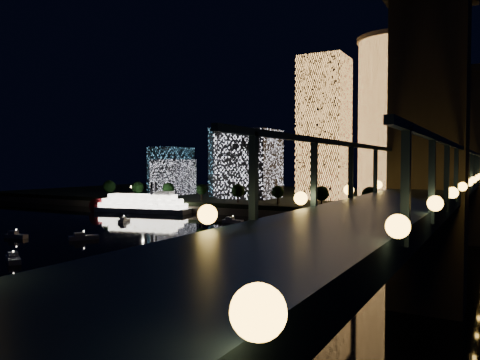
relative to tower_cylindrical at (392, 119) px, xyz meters
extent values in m
plane|color=black|center=(-27.87, -139.29, -44.90)|extent=(520.00, 520.00, 0.00)
cube|color=black|center=(-27.87, 20.71, -42.40)|extent=(420.00, 160.00, 5.00)
cube|color=#6B5E4C|center=(-27.87, -57.29, -43.40)|extent=(420.00, 6.00, 3.00)
cylinder|color=#FFAA51|center=(0.00, 0.00, -1.13)|extent=(32.00, 32.00, 77.54)
cylinder|color=#6B5E4C|center=(0.00, 0.00, 38.64)|extent=(34.00, 34.00, 2.00)
cube|color=#FFAA51|center=(-31.48, -8.76, -4.05)|extent=(22.53, 22.53, 71.70)
cube|color=white|center=(-68.11, -21.47, -22.16)|extent=(28.82, 24.38, 35.47)
cube|color=#54ADE6|center=(-83.08, -11.07, -21.19)|extent=(18.71, 24.32, 37.41)
cube|color=white|center=(-121.32, -16.41, -29.75)|extent=(20.29, 18.45, 20.29)
cube|color=#54ADE6|center=(-129.04, -8.46, -25.95)|extent=(19.93, 21.92, 27.90)
cube|color=navy|center=(37.13, -139.29, -26.90)|extent=(10.00, 260.00, 2.00)
cube|color=#6B5E4C|center=(37.13, -89.29, -20.90)|extent=(11.00, 9.00, 48.00)
cube|color=#6B5E4C|center=(37.13, -159.29, -20.90)|extent=(11.00, 9.00, 48.00)
cube|color=#6B5E4C|center=(37.13, -89.29, 4.10)|extent=(13.00, 11.00, 2.00)
cube|color=navy|center=(32.13, -139.29, -19.90)|extent=(0.50, 150.00, 0.50)
cube|color=navy|center=(42.13, -139.29, -19.90)|extent=(0.50, 150.00, 0.50)
cube|color=#6B5E4C|center=(37.13, -39.29, -33.40)|extent=(12.00, 40.00, 23.00)
cube|color=navy|center=(32.13, -199.29, -23.40)|extent=(0.50, 0.50, 7.00)
cube|color=navy|center=(32.13, -175.29, -23.40)|extent=(0.50, 0.50, 7.00)
cube|color=navy|center=(32.13, -151.29, -23.40)|extent=(0.50, 0.50, 7.00)
cube|color=navy|center=(32.13, -127.29, -23.40)|extent=(0.50, 0.50, 7.00)
cube|color=navy|center=(32.13, -103.29, -23.40)|extent=(0.50, 0.50, 7.00)
cube|color=navy|center=(32.13, -79.29, -23.40)|extent=(0.50, 0.50, 7.00)
sphere|color=#FFB038|center=(31.63, -184.29, -25.10)|extent=(1.20, 1.20, 1.20)
sphere|color=#FFB038|center=(31.63, -139.29, -25.10)|extent=(1.20, 1.20, 1.20)
sphere|color=#FFB038|center=(31.63, -94.29, -25.10)|extent=(1.20, 1.20, 1.20)
sphere|color=#FFB038|center=(31.63, -49.29, -25.10)|extent=(1.20, 1.20, 1.20)
cube|color=silver|center=(-98.60, -69.81, -43.76)|extent=(46.75, 19.56, 2.28)
cube|color=white|center=(-98.60, -69.81, -41.57)|extent=(42.84, 17.86, 2.09)
cube|color=white|center=(-98.60, -69.81, -39.48)|extent=(38.93, 16.15, 2.09)
cube|color=white|center=(-98.60, -69.81, -37.39)|extent=(33.16, 14.05, 2.09)
cube|color=silver|center=(-87.45, -67.48, -35.59)|extent=(8.60, 7.13, 1.71)
cylinder|color=black|center=(-92.63, -70.51, -33.50)|extent=(1.33, 1.33, 5.70)
cylinder|color=black|center=(-93.41, -66.79, -33.50)|extent=(1.33, 1.33, 5.70)
cylinder|color=maroon|center=(-120.91, -74.48, -42.05)|extent=(8.26, 9.73, 6.65)
cube|color=silver|center=(13.76, -110.88, -44.30)|extent=(9.19, 5.33, 1.20)
cube|color=silver|center=(12.51, -111.28, -43.20)|extent=(3.61, 3.10, 1.00)
sphere|color=white|center=(13.76, -110.88, -42.30)|extent=(0.36, 0.36, 0.36)
cube|color=silver|center=(0.10, -148.18, -44.30)|extent=(8.21, 4.60, 1.20)
cube|color=silver|center=(-1.03, -148.51, -43.20)|extent=(3.20, 2.72, 1.00)
sphere|color=white|center=(0.10, -148.18, -42.30)|extent=(0.36, 0.36, 0.36)
cube|color=silver|center=(-9.14, -163.23, -44.30)|extent=(7.44, 9.46, 1.20)
cube|color=silver|center=(-9.87, -164.41, -43.20)|extent=(3.77, 4.04, 1.00)
sphere|color=white|center=(-9.14, -163.23, -42.30)|extent=(0.36, 0.36, 0.36)
cube|color=silver|center=(7.64, -124.81, -44.30)|extent=(9.51, 4.13, 1.20)
cube|color=silver|center=(6.27, -124.63, -43.20)|extent=(3.51, 2.79, 1.00)
sphere|color=white|center=(7.64, -124.81, -42.30)|extent=(0.36, 0.36, 0.36)
cube|color=silver|center=(-17.41, -89.85, -44.30)|extent=(7.19, 6.32, 1.20)
cube|color=silver|center=(-18.27, -89.18, -43.20)|extent=(3.18, 3.07, 1.00)
sphere|color=white|center=(-17.41, -89.85, -42.30)|extent=(0.36, 0.36, 0.36)
cube|color=silver|center=(-62.15, -138.41, -44.30)|extent=(6.98, 8.68, 1.20)
cube|color=silver|center=(-62.85, -139.49, -43.20)|extent=(3.50, 3.73, 1.00)
sphere|color=white|center=(-62.15, -138.41, -42.30)|extent=(0.36, 0.36, 0.36)
cube|color=silver|center=(-42.90, -82.03, -44.30)|extent=(8.22, 2.83, 1.20)
cube|color=silver|center=(-44.13, -82.06, -43.20)|extent=(2.91, 2.20, 1.00)
sphere|color=white|center=(-42.90, -82.03, -42.30)|extent=(0.36, 0.36, 0.36)
cube|color=silver|center=(-81.03, -100.95, -44.30)|extent=(4.52, 7.44, 1.20)
cube|color=silver|center=(-80.67, -101.95, -43.20)|extent=(2.57, 2.96, 1.00)
sphere|color=white|center=(-81.03, -100.95, -42.30)|extent=(0.36, 0.36, 0.36)
cube|color=silver|center=(-30.17, -131.69, -44.30)|extent=(7.94, 8.48, 1.20)
cube|color=silver|center=(-31.04, -130.69, -43.20)|extent=(3.76, 3.83, 1.00)
sphere|color=white|center=(-30.17, -131.69, -42.30)|extent=(0.36, 0.36, 0.36)
cube|color=silver|center=(-51.35, -169.31, -44.30)|extent=(8.26, 6.22, 1.20)
cube|color=silver|center=(-52.40, -168.71, -43.20)|extent=(3.48, 3.21, 1.00)
sphere|color=white|center=(-51.35, -169.31, -42.30)|extent=(0.36, 0.36, 0.36)
cube|color=silver|center=(-82.46, -146.53, -44.30)|extent=(7.54, 3.57, 1.20)
cube|color=silver|center=(-83.53, -146.73, -43.20)|extent=(2.83, 2.30, 1.00)
sphere|color=white|center=(-82.46, -146.53, -42.30)|extent=(0.36, 0.36, 0.36)
cube|color=silver|center=(-11.69, -113.58, -44.30)|extent=(5.61, 7.43, 1.20)
cube|color=silver|center=(-12.23, -114.52, -43.20)|extent=(2.89, 3.13, 1.00)
sphere|color=white|center=(-11.69, -113.58, -42.30)|extent=(0.36, 0.36, 0.36)
cylinder|color=black|center=(-137.87, -51.29, -37.90)|extent=(0.70, 0.70, 4.00)
sphere|color=black|center=(-137.87, -51.29, -34.40)|extent=(6.80, 6.80, 6.80)
cylinder|color=black|center=(-117.87, -51.29, -37.90)|extent=(0.70, 0.70, 4.00)
sphere|color=black|center=(-117.87, -51.29, -34.40)|extent=(6.23, 6.23, 6.23)
cylinder|color=black|center=(-97.87, -51.29, -37.90)|extent=(0.70, 0.70, 4.00)
sphere|color=black|center=(-97.87, -51.29, -34.40)|extent=(5.97, 5.97, 5.97)
cylinder|color=black|center=(-77.87, -51.29, -37.90)|extent=(0.70, 0.70, 4.00)
sphere|color=black|center=(-77.87, -51.29, -34.40)|extent=(5.04, 5.04, 5.04)
cylinder|color=black|center=(-57.87, -51.29, -37.90)|extent=(0.70, 0.70, 4.00)
sphere|color=black|center=(-57.87, -51.29, -34.40)|extent=(6.20, 6.20, 6.20)
cylinder|color=black|center=(-37.87, -51.29, -37.90)|extent=(0.70, 0.70, 4.00)
sphere|color=black|center=(-37.87, -51.29, -34.40)|extent=(5.43, 5.43, 5.43)
cylinder|color=black|center=(-17.87, -51.29, -37.90)|extent=(0.70, 0.70, 4.00)
sphere|color=black|center=(-17.87, -51.29, -34.40)|extent=(6.25, 6.25, 6.25)
cylinder|color=black|center=(2.13, -51.29, -37.90)|extent=(0.70, 0.70, 4.00)
sphere|color=black|center=(2.13, -51.29, -34.40)|extent=(6.52, 6.52, 6.52)
cylinder|color=black|center=(22.13, -51.29, -37.90)|extent=(0.70, 0.70, 4.00)
sphere|color=black|center=(22.13, -51.29, -34.40)|extent=(5.42, 5.42, 5.42)
cylinder|color=black|center=(-127.87, -45.29, -37.40)|extent=(0.24, 0.24, 5.00)
sphere|color=#FFCC7F|center=(-127.87, -45.29, -34.60)|extent=(0.70, 0.70, 0.70)
cylinder|color=black|center=(-105.87, -45.29, -37.40)|extent=(0.24, 0.24, 5.00)
sphere|color=#FFCC7F|center=(-105.87, -45.29, -34.60)|extent=(0.70, 0.70, 0.70)
cylinder|color=black|center=(-83.87, -45.29, -37.40)|extent=(0.24, 0.24, 5.00)
sphere|color=#FFCC7F|center=(-83.87, -45.29, -34.60)|extent=(0.70, 0.70, 0.70)
cylinder|color=black|center=(-61.87, -45.29, -37.40)|extent=(0.24, 0.24, 5.00)
sphere|color=#FFCC7F|center=(-61.87, -45.29, -34.60)|extent=(0.70, 0.70, 0.70)
cylinder|color=black|center=(-39.87, -45.29, -37.40)|extent=(0.24, 0.24, 5.00)
sphere|color=#FFCC7F|center=(-39.87, -45.29, -34.60)|extent=(0.70, 0.70, 0.70)
cylinder|color=black|center=(-17.87, -45.29, -37.40)|extent=(0.24, 0.24, 5.00)
sphere|color=#FFCC7F|center=(-17.87, -45.29, -34.60)|extent=(0.70, 0.70, 0.70)
cylinder|color=black|center=(4.13, -45.29, -37.40)|extent=(0.24, 0.24, 5.00)
sphere|color=#FFCC7F|center=(4.13, -45.29, -34.60)|extent=(0.70, 0.70, 0.70)
camera|label=1|loc=(46.90, -237.73, -22.06)|focal=35.00mm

